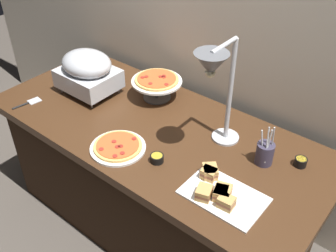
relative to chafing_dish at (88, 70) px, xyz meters
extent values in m
plane|color=#4C443D|center=(0.53, -0.02, -0.91)|extent=(8.00, 8.00, 0.00)
cube|color=beige|center=(0.53, 0.48, 0.29)|extent=(4.40, 0.04, 2.40)
cube|color=#422816|center=(0.53, -0.02, -0.17)|extent=(1.90, 0.84, 0.05)
cube|color=black|center=(0.53, -0.02, -0.55)|extent=(1.75, 0.74, 0.71)
cylinder|color=#B7BABF|center=(-0.13, -0.11, -0.13)|extent=(0.01, 0.01, 0.04)
cylinder|color=#B7BABF|center=(0.13, -0.11, -0.13)|extent=(0.01, 0.01, 0.04)
cylinder|color=#B7BABF|center=(-0.13, 0.11, -0.13)|extent=(0.01, 0.01, 0.04)
cylinder|color=#B7BABF|center=(0.13, 0.11, -0.13)|extent=(0.01, 0.01, 0.04)
cube|color=#B7BABF|center=(0.00, 0.00, -0.05)|extent=(0.33, 0.27, 0.11)
ellipsoid|color=#B7BABF|center=(0.00, 0.00, 0.05)|extent=(0.32, 0.26, 0.14)
cylinder|color=#B7BABF|center=(0.88, 0.13, -0.14)|extent=(0.14, 0.14, 0.01)
cylinder|color=#B7BABF|center=(0.88, 0.13, 0.13)|extent=(0.02, 0.02, 0.54)
cylinder|color=#B7BABF|center=(0.88, 0.04, 0.40)|extent=(0.02, 0.19, 0.02)
cone|color=#595B60|center=(0.88, -0.05, 0.35)|extent=(0.15, 0.15, 0.10)
sphere|color=#F9EAB2|center=(0.88, -0.05, 0.31)|extent=(0.04, 0.04, 0.04)
cylinder|color=white|center=(0.51, -0.28, -0.14)|extent=(0.28, 0.28, 0.01)
cylinder|color=#DBA856|center=(0.51, -0.28, -0.13)|extent=(0.24, 0.24, 0.01)
cylinder|color=#C65628|center=(0.51, -0.28, -0.12)|extent=(0.21, 0.21, 0.00)
cylinder|color=maroon|center=(0.53, -0.28, -0.12)|extent=(0.02, 0.02, 0.00)
cylinder|color=maroon|center=(0.56, -0.35, -0.12)|extent=(0.02, 0.02, 0.00)
cylinder|color=maroon|center=(0.58, -0.31, -0.12)|extent=(0.02, 0.02, 0.00)
cylinder|color=maroon|center=(0.48, -0.35, -0.12)|extent=(0.02, 0.02, 0.00)
cylinder|color=maroon|center=(0.54, -0.19, -0.12)|extent=(0.02, 0.02, 0.00)
cylinder|color=maroon|center=(0.52, -0.29, -0.12)|extent=(0.02, 0.02, 0.00)
cylinder|color=maroon|center=(0.48, -0.27, -0.12)|extent=(0.02, 0.02, 0.00)
cylinder|color=#595B60|center=(0.35, 0.21, -0.10)|extent=(0.02, 0.02, 0.10)
cylinder|color=#595B60|center=(0.35, 0.21, -0.14)|extent=(0.16, 0.16, 0.01)
cylinder|color=white|center=(0.35, 0.21, -0.04)|extent=(0.29, 0.29, 0.01)
cylinder|color=#DBA856|center=(0.35, 0.21, -0.03)|extent=(0.25, 0.25, 0.01)
cylinder|color=#C65628|center=(0.35, 0.21, -0.02)|extent=(0.22, 0.22, 0.00)
cylinder|color=maroon|center=(0.30, 0.18, -0.01)|extent=(0.02, 0.02, 0.00)
cylinder|color=maroon|center=(0.38, 0.24, -0.01)|extent=(0.02, 0.02, 0.00)
cylinder|color=maroon|center=(0.37, 0.25, -0.01)|extent=(0.02, 0.02, 0.00)
cylinder|color=maroon|center=(0.37, 0.14, -0.01)|extent=(0.02, 0.02, 0.00)
cylinder|color=maroon|center=(0.29, 0.16, -0.01)|extent=(0.02, 0.02, 0.00)
cylinder|color=maroon|center=(0.44, 0.19, -0.01)|extent=(0.02, 0.02, 0.00)
cylinder|color=maroon|center=(0.36, 0.23, -0.01)|extent=(0.02, 0.02, 0.00)
cube|color=white|center=(1.09, -0.22, -0.14)|extent=(0.35, 0.23, 0.01)
cube|color=tan|center=(1.09, -0.23, -0.13)|extent=(0.09, 0.10, 0.02)
cube|color=brown|center=(1.09, -0.23, -0.11)|extent=(0.09, 0.10, 0.01)
cube|color=tan|center=(1.09, -0.23, -0.10)|extent=(0.09, 0.10, 0.02)
cube|color=tan|center=(1.03, -0.28, -0.13)|extent=(0.08, 0.09, 0.02)
cube|color=brown|center=(1.03, -0.28, -0.11)|extent=(0.08, 0.09, 0.01)
cube|color=tan|center=(1.03, -0.28, -0.10)|extent=(0.08, 0.09, 0.02)
cube|color=tan|center=(1.09, -0.24, -0.13)|extent=(0.08, 0.09, 0.02)
cube|color=brown|center=(1.09, -0.24, -0.11)|extent=(0.08, 0.09, 0.01)
cube|color=tan|center=(1.09, -0.24, -0.10)|extent=(0.08, 0.09, 0.02)
cube|color=tan|center=(1.14, -0.27, -0.13)|extent=(0.07, 0.06, 0.02)
cube|color=brown|center=(1.14, -0.27, -0.11)|extent=(0.07, 0.06, 0.01)
cube|color=tan|center=(1.14, -0.27, -0.10)|extent=(0.07, 0.06, 0.02)
cube|color=tan|center=(0.98, -0.17, -0.13)|extent=(0.07, 0.06, 0.02)
cube|color=brown|center=(0.98, -0.17, -0.11)|extent=(0.07, 0.06, 0.01)
cube|color=tan|center=(0.98, -0.17, -0.10)|extent=(0.07, 0.06, 0.02)
cube|color=tan|center=(0.98, -0.16, -0.13)|extent=(0.10, 0.10, 0.02)
cube|color=brown|center=(0.98, -0.16, -0.11)|extent=(0.10, 0.10, 0.01)
cube|color=tan|center=(0.98, -0.16, -0.10)|extent=(0.10, 0.10, 0.02)
cylinder|color=black|center=(1.26, 0.18, -0.13)|extent=(0.06, 0.06, 0.04)
cylinder|color=gold|center=(1.26, 0.18, -0.11)|extent=(0.05, 0.05, 0.01)
cylinder|color=black|center=(0.72, -0.23, -0.13)|extent=(0.07, 0.07, 0.04)
cylinder|color=gold|center=(0.72, -0.23, -0.11)|extent=(0.05, 0.05, 0.01)
cylinder|color=#383347|center=(1.12, 0.09, -0.09)|extent=(0.08, 0.08, 0.11)
cylinder|color=#B7BABF|center=(1.14, 0.11, -0.03)|extent=(0.01, 0.03, 0.18)
cylinder|color=#B7BABF|center=(1.11, 0.07, -0.03)|extent=(0.03, 0.02, 0.16)
cylinder|color=#B7BABF|center=(1.13, 0.07, -0.03)|extent=(0.02, 0.01, 0.18)
cylinder|color=#B7BABF|center=(1.13, 0.07, -0.02)|extent=(0.03, 0.03, 0.18)
cube|color=#B7BABF|center=(-0.18, -0.28, -0.15)|extent=(0.07, 0.08, 0.00)
cylinder|color=black|center=(-0.19, -0.36, -0.14)|extent=(0.03, 0.10, 0.01)
camera|label=1|loc=(1.66, -1.30, 1.12)|focal=42.36mm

